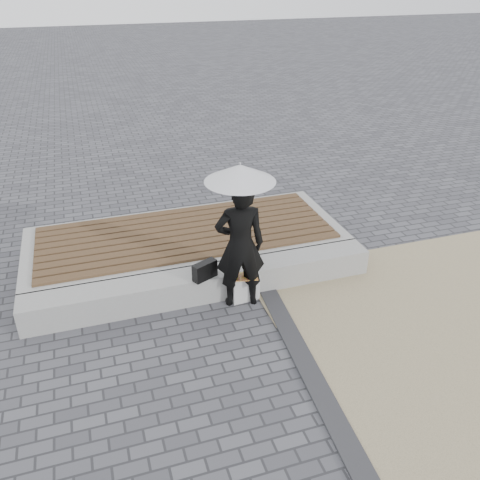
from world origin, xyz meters
name	(u,v)px	position (x,y,z in m)	size (l,w,h in m)	color
ground	(240,369)	(0.00, 0.00, 0.00)	(80.00, 80.00, 0.00)	#515156
edging_band	(316,384)	(0.75, -0.50, 0.02)	(0.25, 5.20, 0.04)	#303033
seating_ledge	(205,283)	(0.00, 1.60, 0.20)	(5.00, 0.45, 0.40)	#9E9E99
timber_platform	(187,244)	(0.00, 2.80, 0.20)	(5.00, 2.00, 0.40)	#A0A09B
timber_decking	(186,232)	(0.00, 2.80, 0.42)	(4.60, 1.80, 0.04)	brown
woman	(240,245)	(0.42, 1.29, 0.92)	(0.67, 0.44, 1.84)	black
parasol	(240,173)	(0.42, 1.29, 1.94)	(0.90, 0.90, 1.15)	#A5A4A9
handbag	(205,270)	(-0.04, 1.44, 0.53)	(0.36, 0.13, 0.25)	black
canvas_tote	(245,287)	(0.51, 1.33, 0.21)	(0.39, 0.17, 0.41)	beige
magazine	(246,276)	(0.51, 1.28, 0.42)	(0.31, 0.23, 0.01)	#D53B4E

